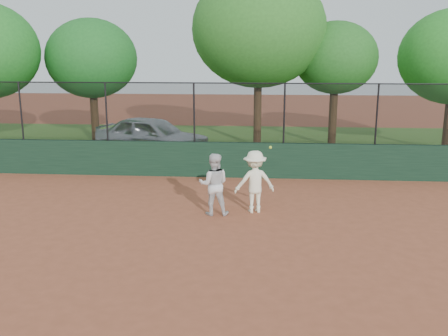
# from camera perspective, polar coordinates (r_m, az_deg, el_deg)

# --- Properties ---
(ground) EXTENTS (80.00, 80.00, 0.00)m
(ground) POSITION_cam_1_polar(r_m,az_deg,el_deg) (11.47, -4.89, -8.29)
(ground) COLOR #9C4E32
(ground) RESTS_ON ground
(back_wall) EXTENTS (26.00, 0.20, 1.20)m
(back_wall) POSITION_cam_1_polar(r_m,az_deg,el_deg) (17.00, -1.70, 0.98)
(back_wall) COLOR #173321
(back_wall) RESTS_ON ground
(grass_strip) EXTENTS (36.00, 12.00, 0.01)m
(grass_strip) POSITION_cam_1_polar(r_m,az_deg,el_deg) (22.98, -0.09, 2.66)
(grass_strip) COLOR #2F591B
(grass_strip) RESTS_ON ground
(parked_car) EXTENTS (5.14, 3.30, 1.63)m
(parked_car) POSITION_cam_1_polar(r_m,az_deg,el_deg) (20.70, -8.21, 3.65)
(parked_car) COLOR #AFB4B9
(parked_car) RESTS_ON ground
(player_second) EXTENTS (0.83, 0.67, 1.63)m
(player_second) POSITION_cam_1_polar(r_m,az_deg,el_deg) (12.99, -1.18, -1.87)
(player_second) COLOR silver
(player_second) RESTS_ON ground
(player_main) EXTENTS (1.19, 0.88, 1.88)m
(player_main) POSITION_cam_1_polar(r_m,az_deg,el_deg) (13.20, 3.52, -1.57)
(player_main) COLOR white
(player_main) RESTS_ON ground
(fence_assembly) EXTENTS (26.00, 0.06, 2.00)m
(fence_assembly) POSITION_cam_1_polar(r_m,az_deg,el_deg) (16.74, -1.83, 6.46)
(fence_assembly) COLOR black
(fence_assembly) RESTS_ON back_wall
(tree_1) EXTENTS (4.18, 3.80, 5.69)m
(tree_1) POSITION_cam_1_polar(r_m,az_deg,el_deg) (24.10, -14.92, 11.98)
(tree_1) COLOR #412B16
(tree_1) RESTS_ON ground
(tree_2) EXTENTS (5.81, 5.29, 7.65)m
(tree_2) POSITION_cam_1_polar(r_m,az_deg,el_deg) (22.28, 4.00, 15.54)
(tree_2) COLOR #4A2F1A
(tree_2) RESTS_ON ground
(tree_3) EXTENTS (3.65, 3.32, 5.51)m
(tree_3) POSITION_cam_1_polar(r_m,az_deg,el_deg) (22.84, 12.65, 12.15)
(tree_3) COLOR #412A15
(tree_3) RESTS_ON ground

